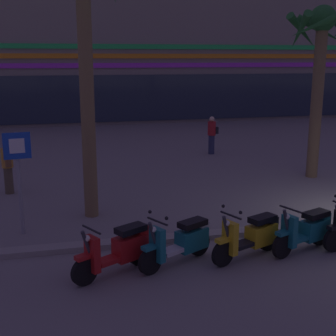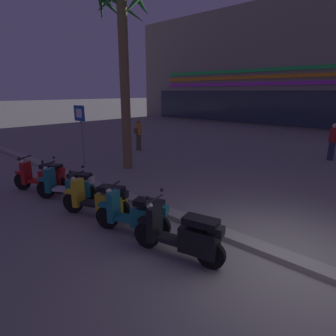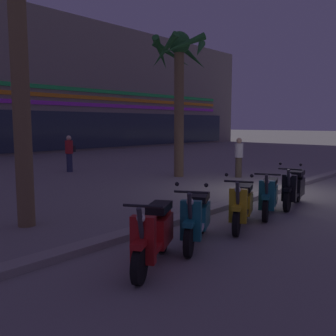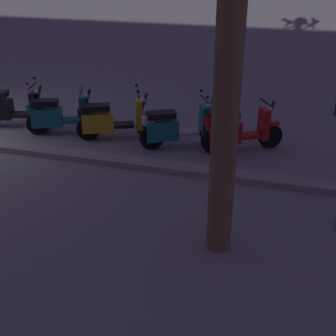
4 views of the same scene
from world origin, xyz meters
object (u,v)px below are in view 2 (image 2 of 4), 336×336
scooter_teal_tail_end (137,215)px  scooter_red_lead_nearest (44,177)px  scooter_black_gap_after_mid (184,236)px  pedestrian_strolling_near_curb (333,141)px  palm_tree_near_sign (123,32)px  crossing_sign (81,128)px  scooter_yellow_far_back (100,200)px  scooter_teal_mid_front (70,185)px  pedestrian_by_palm_tree (138,134)px

scooter_teal_tail_end → scooter_red_lead_nearest: bearing=-177.9°
scooter_black_gap_after_mid → pedestrian_strolling_near_curb: size_ratio=1.13×
palm_tree_near_sign → scooter_black_gap_after_mid: bearing=-30.8°
scooter_teal_tail_end → palm_tree_near_sign: bearing=142.5°
scooter_black_gap_after_mid → crossing_sign: (-7.26, 2.41, 1.04)m
scooter_red_lead_nearest → scooter_yellow_far_back: bearing=2.3°
scooter_teal_mid_front → scooter_yellow_far_back: same height
scooter_red_lead_nearest → scooter_black_gap_after_mid: size_ratio=0.89×
scooter_teal_mid_front → pedestrian_strolling_near_curb: (4.04, 10.15, 0.40)m
scooter_red_lead_nearest → scooter_yellow_far_back: (2.75, 0.11, -0.02)m
palm_tree_near_sign → pedestrian_strolling_near_curb: bearing=50.8°
crossing_sign → scooter_teal_mid_front: bearing=-36.3°
scooter_yellow_far_back → palm_tree_near_sign: size_ratio=0.26×
crossing_sign → scooter_red_lead_nearest: bearing=-52.3°
scooter_red_lead_nearest → scooter_yellow_far_back: scooter_yellow_far_back is taller
crossing_sign → pedestrian_strolling_near_curb: 10.66m
pedestrian_by_palm_tree → scooter_red_lead_nearest: bearing=-67.1°
scooter_teal_tail_end → scooter_teal_mid_front: bearing=179.7°
scooter_red_lead_nearest → scooter_teal_mid_front: 1.27m
scooter_red_lead_nearest → pedestrian_by_palm_tree: pedestrian_by_palm_tree is taller
scooter_yellow_far_back → pedestrian_strolling_near_curb: pedestrian_strolling_near_curb is taller
pedestrian_by_palm_tree → pedestrian_strolling_near_curb: bearing=28.5°
crossing_sign → palm_tree_near_sign: bearing=30.1°
pedestrian_strolling_near_curb → palm_tree_near_sign: bearing=-129.2°
scooter_red_lead_nearest → pedestrian_strolling_near_curb: 11.59m
pedestrian_by_palm_tree → scooter_black_gap_after_mid: bearing=-37.1°
scooter_teal_mid_front → scooter_yellow_far_back: 1.49m
scooter_black_gap_after_mid → palm_tree_near_sign: (-5.62, 3.35, 4.46)m
scooter_teal_tail_end → crossing_sign: size_ratio=0.69×
scooter_yellow_far_back → palm_tree_near_sign: 6.36m
palm_tree_near_sign → crossing_sign: bearing=-149.9°
pedestrian_strolling_near_curb → scooter_black_gap_after_mid: bearing=-89.9°
scooter_red_lead_nearest → palm_tree_near_sign: bearing=94.9°
scooter_teal_mid_front → scooter_teal_tail_end: (2.75, -0.01, -0.00)m
crossing_sign → palm_tree_near_sign: 3.91m
scooter_teal_tail_end → pedestrian_strolling_near_curb: size_ratio=1.03×
scooter_red_lead_nearest → pedestrian_strolling_near_curb: pedestrian_strolling_near_curb is taller
scooter_yellow_far_back → scooter_teal_mid_front: bearing=178.2°
scooter_teal_mid_front → pedestrian_by_palm_tree: bearing=122.9°
pedestrian_strolling_near_curb → scooter_yellow_far_back: bearing=-104.1°
scooter_teal_mid_front → scooter_black_gap_after_mid: same height
scooter_teal_mid_front → palm_tree_near_sign: (-1.56, 3.29, 4.48)m
scooter_teal_tail_end → palm_tree_near_sign: size_ratio=0.25×
pedestrian_strolling_near_curb → scooter_teal_tail_end: bearing=-97.2°
scooter_yellow_far_back → pedestrian_strolling_near_curb: size_ratio=1.07×
pedestrian_strolling_near_curb → scooter_red_lead_nearest: bearing=-117.2°
scooter_teal_mid_front → scooter_yellow_far_back: bearing=-1.8°
scooter_teal_tail_end → palm_tree_near_sign: (-4.31, 3.31, 4.48)m
scooter_red_lead_nearest → pedestrian_by_palm_tree: size_ratio=1.00×
scooter_black_gap_after_mid → pedestrian_by_palm_tree: size_ratio=1.12×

